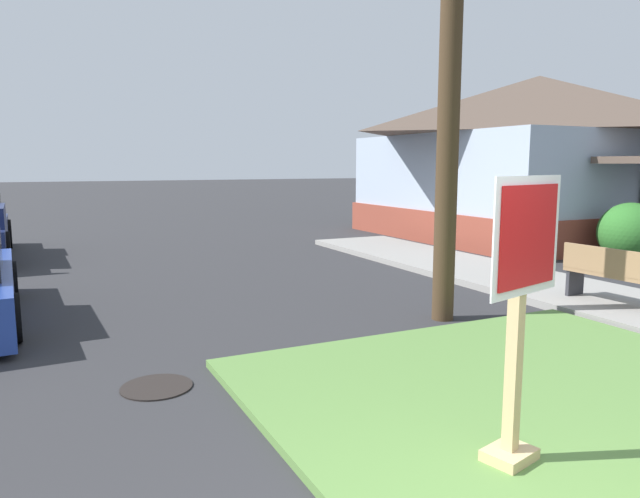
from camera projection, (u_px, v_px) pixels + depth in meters
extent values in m
cube|color=#567F3D|center=(590.00, 419.00, 4.97)|extent=(5.18, 5.60, 0.08)
cube|color=gray|center=(561.00, 291.00, 9.93)|extent=(2.20, 14.95, 0.12)
cube|color=tan|center=(516.00, 327.00, 4.07)|extent=(0.11, 0.11, 1.97)
cube|color=tan|center=(509.00, 454.00, 4.20)|extent=(0.42, 0.36, 0.08)
cube|color=white|center=(527.00, 236.00, 3.93)|extent=(0.78, 0.22, 0.81)
cube|color=red|center=(529.00, 236.00, 3.92)|extent=(0.67, 0.19, 0.69)
cylinder|color=black|center=(157.00, 387.00, 5.77)|extent=(0.70, 0.70, 0.02)
cylinder|color=black|center=(10.00, 280.00, 9.54)|extent=(0.24, 0.63, 0.62)
cylinder|color=black|center=(11.00, 318.00, 7.18)|extent=(0.24, 0.63, 0.62)
cube|color=#19234C|center=(3.00, 215.00, 13.03)|extent=(0.16, 2.16, 0.44)
cylinder|color=black|center=(6.00, 234.00, 15.27)|extent=(0.28, 0.77, 0.76)
cylinder|color=black|center=(4.00, 249.00, 12.56)|extent=(0.28, 0.77, 0.76)
cube|color=#93704C|center=(613.00, 274.00, 8.72)|extent=(0.48, 1.47, 0.06)
cube|color=#93704C|center=(606.00, 261.00, 8.61)|extent=(0.13, 1.45, 0.38)
cube|color=#2D2D33|center=(575.00, 282.00, 9.32)|extent=(0.36, 0.08, 0.41)
cube|color=brown|center=(532.00, 220.00, 18.29)|extent=(8.50, 7.91, 0.90)
cube|color=#9EADC1|center=(535.00, 171.00, 18.07)|extent=(8.33, 7.75, 2.14)
pyramid|color=brown|center=(538.00, 106.00, 17.79)|extent=(8.93, 8.30, 1.80)
ellipsoid|color=#2E6D28|center=(630.00, 232.00, 13.10)|extent=(1.39, 1.39, 1.34)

